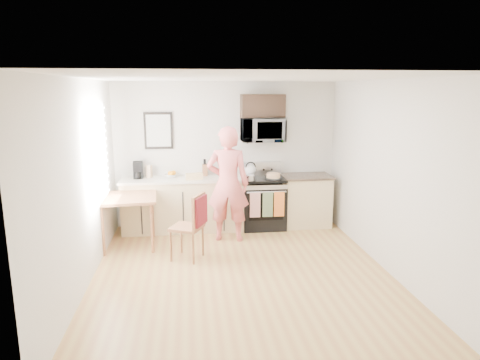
{
  "coord_description": "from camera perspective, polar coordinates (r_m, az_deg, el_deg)",
  "views": [
    {
      "loc": [
        -0.69,
        -5.39,
        2.46
      ],
      "look_at": [
        0.09,
        1.0,
        1.09
      ],
      "focal_mm": 32.0,
      "sensor_mm": 36.0,
      "label": 1
    }
  ],
  "objects": [
    {
      "name": "range",
      "position": [
        7.75,
        3.07,
        -3.17
      ],
      "size": [
        0.76,
        0.7,
        1.16
      ],
      "color": "black",
      "rests_on": "floor"
    },
    {
      "name": "milk_carton",
      "position": [
        7.68,
        -12.02,
        1.13
      ],
      "size": [
        0.11,
        0.11,
        0.22
      ],
      "primitive_type": "cube",
      "rotation": [
        0.0,
        0.0,
        -0.41
      ],
      "color": "tan",
      "rests_on": "countertop_left"
    },
    {
      "name": "left_wall",
      "position": [
        5.67,
        -20.19,
        -0.59
      ],
      "size": [
        0.04,
        4.6,
        2.6
      ],
      "primitive_type": "cube",
      "color": "silver",
      "rests_on": "floor"
    },
    {
      "name": "fruit_bowl",
      "position": [
        7.66,
        -9.12,
        0.71
      ],
      "size": [
        0.27,
        0.27,
        0.11
      ],
      "color": "silver",
      "rests_on": "countertop_left"
    },
    {
      "name": "wall_art",
      "position": [
        7.71,
        -10.82,
        6.48
      ],
      "size": [
        0.5,
        0.04,
        0.65
      ],
      "color": "black",
      "rests_on": "back_wall"
    },
    {
      "name": "window",
      "position": [
        6.38,
        -18.45,
        3.16
      ],
      "size": [
        0.06,
        1.4,
        1.5
      ],
      "color": "silver",
      "rests_on": "left_wall"
    },
    {
      "name": "utensil_crock",
      "position": [
        7.7,
        -2.02,
        1.7
      ],
      "size": [
        0.12,
        0.12,
        0.37
      ],
      "color": "#A50E19",
      "rests_on": "countertop_left"
    },
    {
      "name": "wall_trivet",
      "position": [
        7.8,
        -1.47,
        3.42
      ],
      "size": [
        0.2,
        0.02,
        0.2
      ],
      "primitive_type": "cube",
      "color": "#A50E19",
      "rests_on": "back_wall"
    },
    {
      "name": "cake",
      "position": [
        7.52,
        4.46,
        0.52
      ],
      "size": [
        0.29,
        0.29,
        0.1
      ],
      "color": "black",
      "rests_on": "range"
    },
    {
      "name": "chair",
      "position": [
        6.24,
        -5.98,
        -5.05
      ],
      "size": [
        0.59,
        0.56,
        0.99
      ],
      "rotation": [
        0.0,
        0.0,
        -0.43
      ],
      "color": "brown",
      "rests_on": "floor"
    },
    {
      "name": "knife_block",
      "position": [
        7.71,
        -4.69,
        1.35
      ],
      "size": [
        0.1,
        0.14,
        0.21
      ],
      "primitive_type": "cube",
      "rotation": [
        0.0,
        0.0,
        -0.08
      ],
      "color": "brown",
      "rests_on": "countertop_left"
    },
    {
      "name": "upper_cabinet",
      "position": [
        7.63,
        3.02,
        9.86
      ],
      "size": [
        0.76,
        0.35,
        0.4
      ],
      "primitive_type": "cube",
      "color": "black",
      "rests_on": "back_wall"
    },
    {
      "name": "cabinet_left",
      "position": [
        7.66,
        -7.58,
        -3.35
      ],
      "size": [
        2.1,
        0.6,
        0.9
      ],
      "primitive_type": "cube",
      "color": "#D5B888",
      "rests_on": "floor"
    },
    {
      "name": "coffee_maker",
      "position": [
        7.66,
        -13.44,
        1.24
      ],
      "size": [
        0.18,
        0.25,
        0.29
      ],
      "rotation": [
        0.0,
        0.0,
        0.07
      ],
      "color": "black",
      "rests_on": "countertop_left"
    },
    {
      "name": "back_wall",
      "position": [
        7.81,
        -1.84,
        3.42
      ],
      "size": [
        4.0,
        0.04,
        2.6
      ],
      "primitive_type": "cube",
      "color": "silver",
      "rests_on": "floor"
    },
    {
      "name": "microwave",
      "position": [
        7.62,
        3.04,
        6.69
      ],
      "size": [
        0.76,
        0.51,
        0.42
      ],
      "primitive_type": "imported",
      "color": "silver",
      "rests_on": "back_wall"
    },
    {
      "name": "floor",
      "position": [
        5.96,
        0.29,
        -12.39
      ],
      "size": [
        4.6,
        4.6,
        0.0
      ],
      "primitive_type": "plane",
      "color": "#AA7541",
      "rests_on": "ground"
    },
    {
      "name": "person",
      "position": [
        6.97,
        -1.63,
        -0.55
      ],
      "size": [
        0.77,
        0.58,
        1.9
      ],
      "primitive_type": "imported",
      "rotation": [
        0.0,
        0.0,
        2.95
      ],
      "color": "#C03B35",
      "rests_on": "floor"
    },
    {
      "name": "cabinet_right",
      "position": [
        7.95,
        8.73,
        -2.82
      ],
      "size": [
        0.84,
        0.6,
        0.9
      ],
      "primitive_type": "cube",
      "color": "#D5B888",
      "rests_on": "floor"
    },
    {
      "name": "kettle",
      "position": [
        7.7,
        1.43,
        1.34
      ],
      "size": [
        0.21,
        0.21,
        0.27
      ],
      "color": "silver",
      "rests_on": "range"
    },
    {
      "name": "bread_bag",
      "position": [
        7.41,
        -6.11,
        0.49
      ],
      "size": [
        0.3,
        0.17,
        0.11
      ],
      "primitive_type": "cube",
      "rotation": [
        0.0,
        0.0,
        0.12
      ],
      "color": "tan",
      "rests_on": "countertop_left"
    },
    {
      "name": "front_wall",
      "position": [
        3.37,
        5.34,
        -8.22
      ],
      "size": [
        4.0,
        0.04,
        2.6
      ],
      "primitive_type": "cube",
      "color": "silver",
      "rests_on": "floor"
    },
    {
      "name": "right_wall",
      "position": [
        6.13,
        19.18,
        0.4
      ],
      "size": [
        0.04,
        4.6,
        2.6
      ],
      "primitive_type": "cube",
      "color": "silver",
      "rests_on": "floor"
    },
    {
      "name": "pot",
      "position": [
        7.37,
        1.26,
        0.32
      ],
      "size": [
        0.19,
        0.31,
        0.09
      ],
      "rotation": [
        0.0,
        0.0,
        -0.32
      ],
      "color": "silver",
      "rests_on": "range"
    },
    {
      "name": "dining_table",
      "position": [
        6.95,
        -14.71,
        -2.88
      ],
      "size": [
        0.87,
        0.87,
        0.82
      ],
      "rotation": [
        0.0,
        0.0,
        0.07
      ],
      "color": "brown",
      "rests_on": "floor"
    },
    {
      "name": "countertop_right",
      "position": [
        7.84,
        8.84,
        0.5
      ],
      "size": [
        0.88,
        0.64,
        0.04
      ],
      "primitive_type": "cube",
      "color": "black",
      "rests_on": "cabinet_right"
    },
    {
      "name": "countertop_left",
      "position": [
        7.55,
        -7.68,
        0.1
      ],
      "size": [
        2.14,
        0.64,
        0.04
      ],
      "primitive_type": "cube",
      "color": "beige",
      "rests_on": "cabinet_left"
    },
    {
      "name": "ceiling",
      "position": [
        5.43,
        0.32,
        13.45
      ],
      "size": [
        4.0,
        4.6,
        0.04
      ],
      "primitive_type": "cube",
      "color": "white",
      "rests_on": "back_wall"
    }
  ]
}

